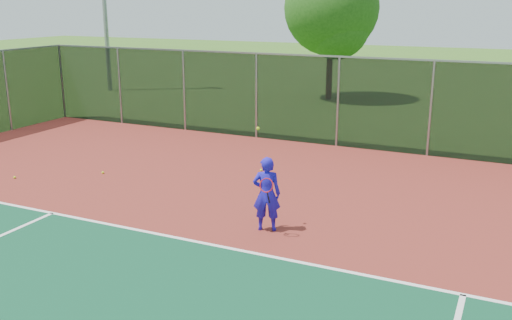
# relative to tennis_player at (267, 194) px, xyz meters

# --- Properties ---
(court_apron) EXTENTS (30.00, 20.00, 0.02)m
(court_apron) POSITION_rel_tennis_player_xyz_m (2.13, -2.21, -0.82)
(court_apron) COLOR maroon
(court_apron) RESTS_ON ground
(fence_back) EXTENTS (30.00, 0.06, 3.03)m
(fence_back) POSITION_rel_tennis_player_xyz_m (2.13, 7.79, 0.73)
(fence_back) COLOR black
(fence_back) RESTS_ON court_apron
(tennis_player) EXTENTS (0.68, 0.69, 2.21)m
(tennis_player) POSITION_rel_tennis_player_xyz_m (0.00, 0.00, 0.00)
(tennis_player) COLOR #1E14BF
(tennis_player) RESTS_ON court_apron
(practice_ball_1) EXTENTS (0.07, 0.07, 0.07)m
(practice_ball_1) POSITION_rel_tennis_player_xyz_m (-5.90, 1.81, -0.78)
(practice_ball_1) COLOR #C4E91B
(practice_ball_1) RESTS_ON court_apron
(practice_ball_4) EXTENTS (0.07, 0.07, 0.07)m
(practice_ball_4) POSITION_rel_tennis_player_xyz_m (-1.93, 3.94, -0.78)
(practice_ball_4) COLOR #C4E91B
(practice_ball_4) RESTS_ON court_apron
(practice_ball_5) EXTENTS (0.07, 0.07, 0.07)m
(practice_ball_5) POSITION_rel_tennis_player_xyz_m (-7.81, 0.41, -0.78)
(practice_ball_5) COLOR #C4E91B
(practice_ball_5) RESTS_ON court_apron
(tree_back_left) EXTENTS (4.62, 4.62, 6.79)m
(tree_back_left) POSITION_rel_tennis_player_xyz_m (-4.10, 17.05, 3.43)
(tree_back_left) COLOR #322112
(tree_back_left) RESTS_ON ground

